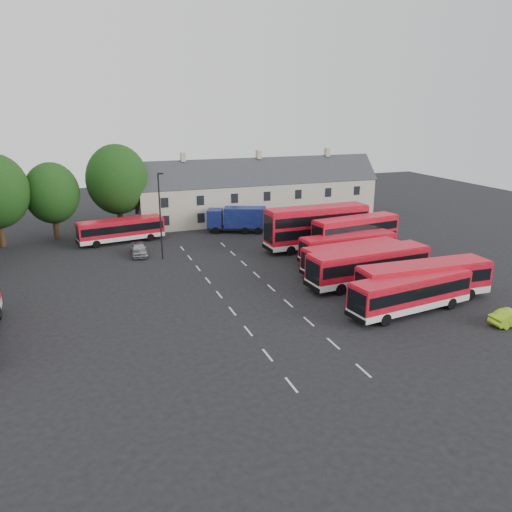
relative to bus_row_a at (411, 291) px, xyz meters
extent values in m
plane|color=black|center=(-13.49, 7.08, -1.87)|extent=(140.00, 140.00, 0.00)
cube|color=beige|center=(-13.49, -6.92, -1.86)|extent=(0.15, 1.80, 0.01)
cube|color=beige|center=(-13.49, -2.92, -1.86)|extent=(0.15, 1.80, 0.01)
cube|color=beige|center=(-13.49, 1.08, -1.86)|extent=(0.15, 1.80, 0.01)
cube|color=beige|center=(-13.49, 5.08, -1.86)|extent=(0.15, 1.80, 0.01)
cube|color=beige|center=(-13.49, 9.08, -1.86)|extent=(0.15, 1.80, 0.01)
cube|color=beige|center=(-13.49, 13.08, -1.86)|extent=(0.15, 1.80, 0.01)
cube|color=beige|center=(-13.49, 17.08, -1.86)|extent=(0.15, 1.80, 0.01)
cube|color=beige|center=(-13.49, 21.08, -1.86)|extent=(0.15, 1.80, 0.01)
cube|color=beige|center=(-13.49, 25.08, -1.86)|extent=(0.15, 1.80, 0.01)
cube|color=beige|center=(-8.49, -6.92, -1.86)|extent=(0.15, 1.80, 0.01)
cube|color=beige|center=(-8.49, -2.92, -1.86)|extent=(0.15, 1.80, 0.01)
cube|color=beige|center=(-8.49, 1.08, -1.86)|extent=(0.15, 1.80, 0.01)
cube|color=beige|center=(-8.49, 5.08, -1.86)|extent=(0.15, 1.80, 0.01)
cube|color=beige|center=(-8.49, 9.08, -1.86)|extent=(0.15, 1.80, 0.01)
cube|color=beige|center=(-8.49, 13.08, -1.86)|extent=(0.15, 1.80, 0.01)
cube|color=beige|center=(-8.49, 17.08, -1.86)|extent=(0.15, 1.80, 0.01)
cube|color=beige|center=(-8.49, 21.08, -1.86)|extent=(0.15, 1.80, 0.01)
cube|color=beige|center=(-8.49, 25.08, -1.86)|extent=(0.15, 1.80, 0.01)
cylinder|color=black|center=(-33.49, 33.08, 0.15)|extent=(0.70, 0.70, 4.02)
cylinder|color=black|center=(-27.49, 35.08, -0.12)|extent=(0.70, 0.70, 3.50)
ellipsoid|color=#0F3A10|center=(-27.49, 35.08, 3.94)|extent=(6.60, 6.60, 7.59)
cylinder|color=black|center=(-19.49, 36.08, 0.23)|extent=(0.70, 0.70, 4.20)
ellipsoid|color=#0F3A10|center=(-19.49, 36.08, 5.10)|extent=(7.92, 7.92, 9.11)
cube|color=beige|center=(0.51, 37.08, 0.88)|extent=(35.00, 7.00, 5.50)
cube|color=#2D3035|center=(0.51, 37.08, 3.63)|extent=(35.70, 7.13, 7.13)
cube|color=beige|center=(-10.49, 37.08, 7.60)|extent=(0.60, 0.90, 1.20)
cube|color=beige|center=(0.51, 37.08, 7.60)|extent=(0.60, 0.90, 1.20)
cube|color=beige|center=(11.51, 37.08, 7.60)|extent=(0.60, 0.90, 1.20)
cube|color=silver|center=(0.00, 0.00, -1.09)|extent=(11.22, 3.92, 0.55)
cube|color=#B80B1C|center=(0.00, 0.00, 0.16)|extent=(11.22, 3.92, 1.95)
cube|color=black|center=(0.00, 0.00, 0.21)|extent=(10.79, 3.93, 0.95)
cube|color=#B80B1C|center=(0.00, 0.00, 1.18)|extent=(10.99, 3.80, 0.12)
cylinder|color=black|center=(-3.34, -1.58, -1.37)|extent=(1.03, 0.41, 1.00)
cylinder|color=black|center=(3.34, 1.58, -1.37)|extent=(1.03, 0.41, 1.00)
cube|color=silver|center=(2.60, 1.72, -1.02)|extent=(12.05, 2.99, 0.60)
cube|color=#B80B1C|center=(2.60, 1.72, 0.34)|extent=(12.05, 2.99, 2.13)
cube|color=black|center=(2.60, 1.72, 0.40)|extent=(11.57, 3.04, 1.04)
cube|color=#B80B1C|center=(2.60, 1.72, 1.46)|extent=(11.81, 2.87, 0.13)
cylinder|color=black|center=(-1.26, 0.57, -1.32)|extent=(1.10, 0.33, 1.09)
cylinder|color=black|center=(6.47, 2.87, -1.32)|extent=(1.10, 0.33, 1.09)
cube|color=silver|center=(0.37, 6.87, -1.01)|extent=(12.28, 3.70, 0.61)
cube|color=#B80B1C|center=(0.37, 6.87, 0.36)|extent=(12.28, 3.70, 2.15)
cube|color=black|center=(0.37, 6.87, 0.42)|extent=(11.81, 3.73, 1.05)
cube|color=#B80B1C|center=(0.37, 6.87, 1.49)|extent=(12.03, 3.57, 0.13)
cylinder|color=black|center=(-3.39, 5.32, -1.32)|extent=(1.12, 0.39, 1.10)
cylinder|color=black|center=(4.13, 8.41, -1.32)|extent=(1.12, 0.39, 1.10)
cube|color=silver|center=(0.72, 10.44, -1.12)|extent=(10.76, 3.43, 0.53)
cube|color=#B80B1C|center=(0.72, 10.44, 0.08)|extent=(10.76, 3.43, 1.87)
cube|color=black|center=(0.72, 10.44, 0.13)|extent=(10.34, 3.44, 0.91)
cube|color=#B80B1C|center=(0.72, 10.44, 1.07)|extent=(10.54, 3.31, 0.12)
cylinder|color=black|center=(-2.54, 9.03, -1.39)|extent=(0.98, 0.36, 0.96)
cylinder|color=black|center=(3.98, 11.85, -1.39)|extent=(0.98, 0.36, 0.96)
cube|color=silver|center=(2.16, 13.79, -1.12)|extent=(10.76, 2.84, 0.53)
cube|color=#B80B1C|center=(2.16, 13.79, 0.10)|extent=(10.76, 2.84, 1.89)
cube|color=black|center=(2.16, 13.79, 0.15)|extent=(10.33, 2.88, 0.92)
cube|color=#B80B1C|center=(2.16, 13.79, 1.09)|extent=(10.54, 2.73, 0.12)
cylinder|color=black|center=(-1.21, 12.56, -1.38)|extent=(0.98, 0.31, 0.97)
cylinder|color=black|center=(5.53, 15.02, -1.38)|extent=(0.98, 0.31, 0.97)
cube|color=silver|center=(4.45, 16.21, -1.13)|extent=(10.65, 3.80, 0.52)
cube|color=#B80B1C|center=(4.45, 16.21, 0.71)|extent=(10.65, 3.80, 3.17)
cube|color=black|center=(4.45, 16.21, 0.10)|extent=(10.25, 3.80, 0.90)
cube|color=#B80B1C|center=(4.45, 16.21, 2.35)|extent=(10.43, 3.68, 0.11)
cylinder|color=black|center=(1.30, 14.68, -1.39)|extent=(0.98, 0.39, 0.95)
cylinder|color=black|center=(7.60, 17.73, -1.39)|extent=(0.98, 0.39, 0.95)
cube|color=black|center=(4.45, 16.21, 1.33)|extent=(10.25, 3.80, 0.90)
cube|color=silver|center=(1.29, 19.55, -1.00)|extent=(12.41, 3.27, 0.62)
cube|color=#B80B1C|center=(1.29, 19.55, 1.18)|extent=(12.41, 3.27, 3.75)
cube|color=black|center=(1.29, 19.55, 0.46)|extent=(11.92, 3.32, 1.06)
cube|color=#B80B1C|center=(1.29, 19.55, 3.11)|extent=(12.16, 3.15, 0.13)
cylinder|color=black|center=(-2.60, 18.14, -1.31)|extent=(1.13, 0.36, 1.12)
cylinder|color=black|center=(5.18, 20.97, -1.31)|extent=(1.13, 0.36, 1.12)
cube|color=black|center=(1.29, 19.55, 1.91)|extent=(11.92, 3.32, 1.06)
cube|color=silver|center=(-19.93, 30.33, -1.14)|extent=(10.55, 4.02, 0.52)
cube|color=#B80B1C|center=(-19.93, 30.33, 0.03)|extent=(10.55, 4.02, 1.83)
cube|color=black|center=(-19.93, 30.33, 0.08)|extent=(10.16, 4.00, 0.89)
cube|color=#B80B1C|center=(-19.93, 30.33, 0.99)|extent=(10.33, 3.89, 0.11)
cylinder|color=black|center=(-23.00, 28.74, -1.40)|extent=(0.97, 0.41, 0.94)
cylinder|color=black|center=(-16.85, 31.92, -1.40)|extent=(0.97, 0.41, 0.94)
cube|color=black|center=(-5.01, 30.44, -1.24)|extent=(7.87, 4.76, 0.29)
cube|color=#0E1956|center=(-7.68, 31.52, 0.05)|extent=(2.68, 2.94, 2.30)
cube|color=black|center=(-8.52, 31.86, 0.39)|extent=(0.85, 1.92, 1.15)
cube|color=#0E1956|center=(-3.99, 30.02, 0.19)|extent=(5.96, 4.27, 2.59)
cylinder|color=black|center=(-7.90, 30.44, -1.39)|extent=(0.99, 0.61, 0.96)
cylinder|color=black|center=(-1.90, 30.35, -1.39)|extent=(0.99, 0.61, 0.96)
imported|color=#A3A6AB|center=(-18.64, 23.97, -1.13)|extent=(2.00, 4.42, 1.47)
cylinder|color=black|center=(-16.40, 21.61, 2.82)|extent=(0.17, 0.17, 9.37)
cube|color=black|center=(-16.13, 21.52, 7.50)|extent=(0.61, 0.40, 0.17)
camera|label=1|loc=(-24.51, -31.17, 14.27)|focal=35.00mm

